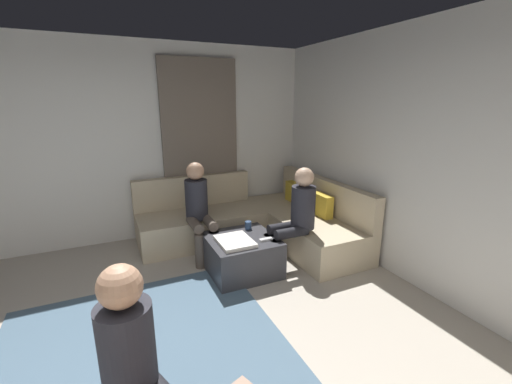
# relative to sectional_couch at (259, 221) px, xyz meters

# --- Properties ---
(wall_back) EXTENTS (6.00, 0.12, 2.70)m
(wall_back) POSITION_rel_sectional_couch_xyz_m (2.08, 1.06, 1.07)
(wall_back) COLOR silver
(wall_back) RESTS_ON ground_plane
(wall_left) EXTENTS (0.12, 6.00, 2.70)m
(wall_left) POSITION_rel_sectional_couch_xyz_m (-0.86, -1.88, 1.07)
(wall_left) COLOR silver
(wall_left) RESTS_ON ground_plane
(curtain_panel) EXTENTS (0.06, 1.10, 2.50)m
(curtain_panel) POSITION_rel_sectional_couch_xyz_m (-0.76, -0.58, 0.97)
(curtain_panel) COLOR #726659
(curtain_panel) RESTS_ON ground_plane
(area_rug) EXTENTS (2.60, 2.20, 0.01)m
(area_rug) POSITION_rel_sectional_couch_xyz_m (1.88, -1.78, -0.27)
(area_rug) COLOR slate
(area_rug) RESTS_ON ground_plane
(sectional_couch) EXTENTS (2.10, 2.55, 0.87)m
(sectional_couch) POSITION_rel_sectional_couch_xyz_m (0.00, 0.00, 0.00)
(sectional_couch) COLOR #C6B593
(sectional_couch) RESTS_ON ground_plane
(ottoman) EXTENTS (0.76, 0.76, 0.42)m
(ottoman) POSITION_rel_sectional_couch_xyz_m (0.75, -0.57, -0.07)
(ottoman) COLOR #333338
(ottoman) RESTS_ON ground_plane
(folded_blanket) EXTENTS (0.44, 0.36, 0.04)m
(folded_blanket) POSITION_rel_sectional_couch_xyz_m (0.85, -0.69, 0.16)
(folded_blanket) COLOR white
(folded_blanket) RESTS_ON ottoman
(coffee_mug) EXTENTS (0.08, 0.08, 0.10)m
(coffee_mug) POSITION_rel_sectional_couch_xyz_m (0.53, -0.39, 0.19)
(coffee_mug) COLOR #334C72
(coffee_mug) RESTS_ON ottoman
(game_remote) EXTENTS (0.05, 0.15, 0.02)m
(game_remote) POSITION_rel_sectional_couch_xyz_m (0.93, -0.35, 0.15)
(game_remote) COLOR white
(game_remote) RESTS_ON ottoman
(person_on_couch_back) EXTENTS (0.30, 0.60, 1.20)m
(person_on_couch_back) POSITION_rel_sectional_couch_xyz_m (0.89, 0.06, 0.38)
(person_on_couch_back) COLOR black
(person_on_couch_back) RESTS_ON ground_plane
(person_on_couch_side) EXTENTS (0.60, 0.30, 1.20)m
(person_on_couch_side) POSITION_rel_sectional_couch_xyz_m (0.15, -0.89, 0.38)
(person_on_couch_side) COLOR brown
(person_on_couch_side) RESTS_ON ground_plane
(person_on_armchair) EXTENTS (0.61, 0.43, 1.18)m
(person_on_armchair) POSITION_rel_sectional_couch_xyz_m (2.54, -1.86, 0.36)
(person_on_armchair) COLOR black
(person_on_armchair) RESTS_ON ground_plane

